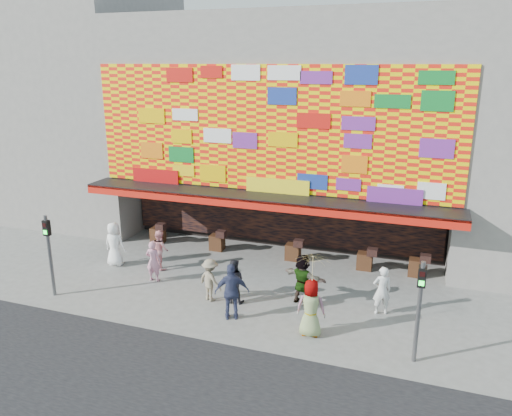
# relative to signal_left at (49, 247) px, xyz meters

# --- Properties ---
(ground) EXTENTS (90.00, 90.00, 0.00)m
(ground) POSITION_rel_signal_left_xyz_m (6.20, 1.50, -1.86)
(ground) COLOR slate
(ground) RESTS_ON ground
(shop_building) EXTENTS (15.20, 9.40, 10.00)m
(shop_building) POSITION_rel_signal_left_xyz_m (6.20, 9.68, 3.37)
(shop_building) COLOR gray
(shop_building) RESTS_ON ground
(neighbor_left) EXTENTS (11.00, 8.00, 12.00)m
(neighbor_left) POSITION_rel_signal_left_xyz_m (-6.80, 9.50, 4.14)
(neighbor_left) COLOR gray
(neighbor_left) RESTS_ON ground
(signal_left) EXTENTS (0.22, 0.20, 3.00)m
(signal_left) POSITION_rel_signal_left_xyz_m (0.00, 0.00, 0.00)
(signal_left) COLOR #59595B
(signal_left) RESTS_ON ground
(signal_right) EXTENTS (0.22, 0.20, 3.00)m
(signal_right) POSITION_rel_signal_left_xyz_m (12.40, 0.00, 0.00)
(signal_right) COLOR #59595B
(signal_right) RESTS_ON ground
(ped_a) EXTENTS (0.90, 0.59, 1.84)m
(ped_a) POSITION_rel_signal_left_xyz_m (0.46, 3.10, -0.94)
(ped_a) COLOR white
(ped_a) RESTS_ON ground
(ped_b) EXTENTS (0.62, 0.44, 1.60)m
(ped_b) POSITION_rel_signal_left_xyz_m (2.74, 2.29, -1.06)
(ped_b) COLOR #CE85A1
(ped_b) RESTS_ON ground
(ped_c) EXTENTS (0.83, 0.68, 1.58)m
(ped_c) POSITION_rel_signal_left_xyz_m (6.28, 1.67, -1.07)
(ped_c) COLOR black
(ped_c) RESTS_ON ground
(ped_d) EXTENTS (1.14, 0.91, 1.54)m
(ped_d) POSITION_rel_signal_left_xyz_m (5.47, 1.52, -1.09)
(ped_d) COLOR gray
(ped_d) RESTS_ON ground
(ped_e) EXTENTS (1.21, 0.87, 1.91)m
(ped_e) POSITION_rel_signal_left_xyz_m (6.68, 0.55, -0.91)
(ped_e) COLOR #353A5D
(ped_e) RESTS_ON ground
(ped_f) EXTENTS (1.75, 1.08, 1.80)m
(ped_f) POSITION_rel_signal_left_xyz_m (8.56, 2.38, -0.96)
(ped_f) COLOR gray
(ped_f) RESTS_ON ground
(ped_g) EXTENTS (0.94, 0.66, 1.82)m
(ped_g) POSITION_rel_signal_left_xyz_m (9.32, 0.39, -0.95)
(ped_g) COLOR gray
(ped_g) RESTS_ON ground
(ped_h) EXTENTS (0.72, 0.60, 1.67)m
(ped_h) POSITION_rel_signal_left_xyz_m (11.21, 2.52, -1.02)
(ped_h) COLOR silver
(ped_h) RESTS_ON ground
(ped_i) EXTENTS (0.99, 0.94, 1.61)m
(ped_i) POSITION_rel_signal_left_xyz_m (2.36, 3.45, -1.06)
(ped_i) COLOR pink
(ped_i) RESTS_ON ground
(parasol) EXTENTS (1.19, 1.20, 1.89)m
(parasol) POSITION_rel_signal_left_xyz_m (9.32, 0.39, 0.31)
(parasol) COLOR #F9EE9D
(parasol) RESTS_ON ground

